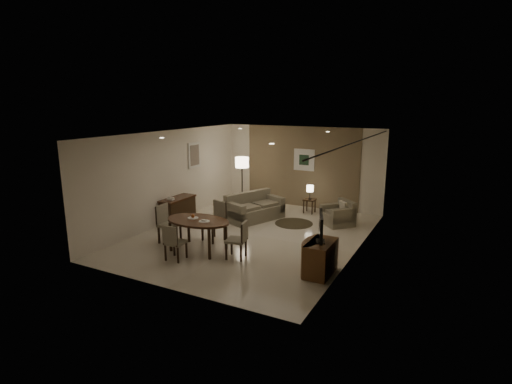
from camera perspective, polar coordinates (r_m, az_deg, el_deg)
The scene contains 31 objects.
room_shell at distance 10.74m, azimuth 0.50°, elevation 1.25°, with size 5.50×7.00×2.70m.
taupe_accent at distance 13.51m, azimuth 6.50°, elevation 3.58°, with size 3.96×0.03×2.70m, color #756549.
curtain_wall at distance 9.46m, azimuth 13.95°, elevation -0.92°, with size 0.08×6.70×2.58m, color beige, non-canonical shape.
curtain_rod at distance 9.24m, azimuth 14.39°, elevation 7.06°, with size 0.03×0.03×6.80m, color black.
art_back_frame at distance 13.41m, azimuth 6.89°, elevation 4.58°, with size 0.72×0.03×0.72m, color silver.
art_back_canvas at distance 13.40m, azimuth 6.87°, elevation 4.57°, with size 0.34×0.01×0.34m, color #1D3420.
art_left_frame at distance 12.75m, azimuth -8.81°, elevation 5.23°, with size 0.03×0.60×0.80m, color silver.
art_left_canvas at distance 12.74m, azimuth -8.75°, elevation 5.22°, with size 0.01×0.46×0.64m, color gray.
downlight_nl at distance 9.51m, azimuth -13.31°, elevation 7.54°, with size 0.10×0.10×0.01m, color white.
downlight_nr at distance 7.97m, azimuth 2.25°, elevation 6.90°, with size 0.10×0.10×0.01m, color white.
downlight_fl at distance 12.44m, azimuth -2.31°, elevation 9.05°, with size 0.10×0.10×0.01m, color white.
downlight_fr at distance 11.31m, azimuth 10.21°, elevation 8.48°, with size 0.10×0.10×0.01m, color white.
console_desk at distance 11.97m, azimuth -11.08°, elevation -2.57°, with size 0.48×1.20×0.75m, color #422615, non-canonical shape.
telephone at distance 11.64m, azimuth -12.09°, elevation -0.90°, with size 0.20×0.14×0.09m, color white, non-canonical shape.
tv_cabinet at distance 8.45m, azimuth 9.22°, elevation -9.29°, with size 0.48×0.90×0.70m, color brown, non-canonical shape.
flat_tv at distance 8.22m, azimuth 9.25°, elevation -4.94°, with size 0.06×0.88×0.60m, color black, non-canonical shape.
dining_table at distance 9.70m, azimuth -8.23°, elevation -6.10°, with size 1.62×1.01×0.76m, color #422615, non-canonical shape.
chair_near at distance 9.22m, azimuth -11.41°, elevation -7.00°, with size 0.41×0.41×0.84m, color gray, non-canonical shape.
chair_far at distance 10.28m, azimuth -6.12°, elevation -4.24°, with size 0.49×0.49×1.00m, color gray, non-canonical shape.
chair_left at distance 10.32m, azimuth -12.27°, elevation -4.52°, with size 0.46×0.46×0.96m, color gray, non-canonical shape.
chair_right at distance 9.13m, azimuth -2.86°, elevation -6.82°, with size 0.43×0.43×0.88m, color gray, non-canonical shape.
plate_a at distance 9.72m, azimuth -9.00°, elevation -3.69°, with size 0.26×0.26×0.02m, color white.
plate_b at distance 9.42m, azimuth -7.40°, elevation -4.18°, with size 0.26×0.26×0.02m, color white.
fruit_apple at distance 9.71m, azimuth -9.01°, elevation -3.39°, with size 0.09×0.09×0.09m, color #A44512.
napkin at distance 9.41m, azimuth -7.40°, elevation -4.04°, with size 0.12×0.08×0.03m, color white.
round_rug at distance 11.80m, azimuth 5.43°, elevation -4.47°, with size 1.11×1.11×0.01m, color #443D26.
sofa at distance 12.02m, azimuth -0.15°, elevation -2.11°, with size 0.86×1.71×0.81m, color gray, non-canonical shape.
armchair at distance 11.78m, azimuth 11.60°, elevation -2.94°, with size 0.80×0.75×0.71m, color gray, non-canonical shape.
side_table at distance 12.91m, azimuth 7.65°, elevation -1.99°, with size 0.35×0.35×0.45m, color black, non-canonical shape.
table_lamp at distance 12.80m, azimuth 7.71°, elevation 0.07°, with size 0.22×0.22×0.50m, color #FFEAC1, non-canonical shape.
floor_lamp at distance 13.12m, azimuth -1.99°, elevation 1.23°, with size 0.44×0.44×1.73m, color #FFE5B7, non-canonical shape.
Camera 1 is at (4.80, -8.95, 3.51)m, focal length 28.00 mm.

